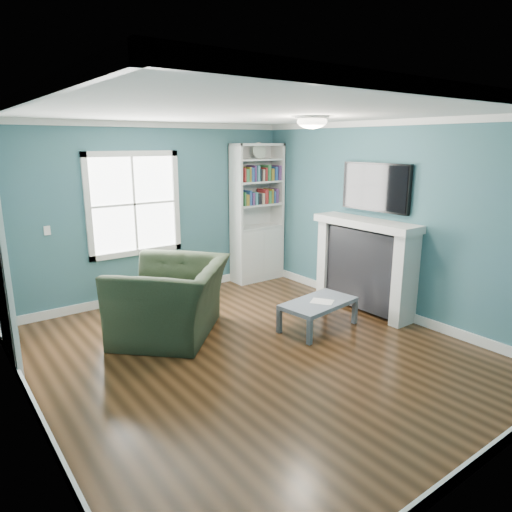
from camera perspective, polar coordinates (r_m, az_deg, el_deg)
floor at (r=5.26m, az=-0.34°, el=-12.04°), size 5.00×5.00×0.00m
room_walls at (r=4.78m, az=-0.36°, el=5.24°), size 5.00×5.00×5.00m
trim at (r=4.85m, az=-0.36°, el=1.21°), size 4.50×5.00×2.60m
window at (r=6.83m, az=-14.98°, el=6.28°), size 1.40×0.06×1.50m
bookshelf at (r=7.76m, az=0.12°, el=3.68°), size 0.90×0.35×2.31m
fireplace at (r=6.53m, az=13.44°, el=-1.25°), size 0.44×1.58×1.30m
tv at (r=6.44m, az=14.69°, el=8.32°), size 0.06×1.10×0.65m
ceiling_fixture at (r=5.39m, az=7.02°, el=16.43°), size 0.38×0.38×0.15m
light_switch at (r=6.52m, az=-24.64°, el=2.91°), size 0.08×0.01×0.12m
recliner at (r=5.64m, az=-10.59°, el=-3.84°), size 1.62×1.62×1.21m
coffee_table at (r=5.87m, az=7.80°, el=-6.04°), size 1.05×0.67×0.36m
paper_sheet at (r=5.84m, az=8.27°, el=-5.65°), size 0.33×0.34×0.00m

